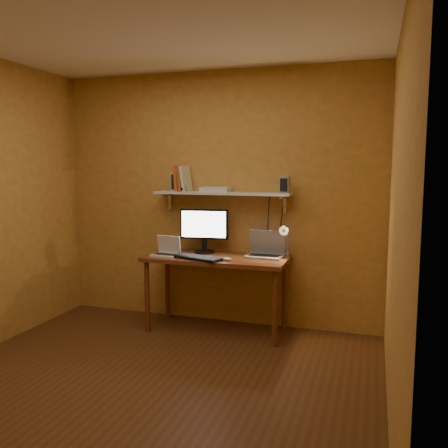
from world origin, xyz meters
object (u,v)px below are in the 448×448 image
(wall_shelf, at_px, (222,194))
(speaker_left, at_px, (176,182))
(router, at_px, (216,189))
(keyboard, at_px, (197,258))
(speaker_right, at_px, (285,185))
(monitor, at_px, (204,228))
(desk, at_px, (216,265))
(laptop, at_px, (266,250))
(desk_lamp, at_px, (285,237))
(mouse, at_px, (227,259))
(shelf_camera, at_px, (183,189))
(netbook, at_px, (167,250))

(wall_shelf, bearing_deg, speaker_left, -178.60)
(router, bearing_deg, keyboard, -99.92)
(speaker_left, xyz_separation_m, speaker_right, (1.14, -0.01, -0.02))
(monitor, relative_size, keyboard, 0.99)
(desk, relative_size, laptop, 3.78)
(wall_shelf, distance_m, desk_lamp, 0.77)
(mouse, distance_m, shelf_camera, 0.91)
(keyboard, xyz_separation_m, speaker_left, (-0.36, 0.35, 0.71))
(laptop, bearing_deg, monitor, -177.95)
(mouse, xyz_separation_m, desk_lamp, (0.50, 0.29, 0.19))
(desk, bearing_deg, speaker_left, 159.98)
(desk_lamp, bearing_deg, desk, -169.19)
(shelf_camera, bearing_deg, desk, -18.86)
(monitor, relative_size, laptop, 1.34)
(speaker_left, relative_size, router, 0.67)
(shelf_camera, relative_size, router, 0.32)
(shelf_camera, xyz_separation_m, router, (0.34, 0.06, -0.00))
(wall_shelf, distance_m, mouse, 0.71)
(desk, height_order, speaker_right, speaker_right)
(wall_shelf, xyz_separation_m, speaker_right, (0.64, -0.02, 0.10))
(desk_lamp, relative_size, speaker_right, 2.33)
(laptop, bearing_deg, desk, -159.24)
(keyboard, bearing_deg, mouse, 19.16)
(laptop, xyz_separation_m, mouse, (-0.30, -0.30, -0.05))
(speaker_right, bearing_deg, netbook, -159.88)
(keyboard, bearing_deg, netbook, -174.49)
(speaker_left, bearing_deg, speaker_right, -18.95)
(wall_shelf, height_order, router, router)
(desk_lamp, bearing_deg, monitor, 177.51)
(mouse, distance_m, router, 0.77)
(laptop, xyz_separation_m, speaker_right, (0.17, 0.04, 0.64))
(desk, distance_m, shelf_camera, 0.85)
(monitor, height_order, desk_lamp, monitor)
(monitor, distance_m, speaker_right, 0.94)
(desk_lamp, height_order, router, router)
(laptop, xyz_separation_m, netbook, (-0.95, -0.24, -0.01))
(wall_shelf, relative_size, shelf_camera, 14.72)
(desk_lamp, bearing_deg, wall_shelf, 174.12)
(speaker_right, bearing_deg, speaker_left, -174.07)
(netbook, bearing_deg, monitor, 49.10)
(speaker_right, relative_size, router, 0.55)
(laptop, bearing_deg, router, 177.76)
(shelf_camera, bearing_deg, speaker_right, 1.98)
(wall_shelf, relative_size, monitor, 2.83)
(netbook, height_order, speaker_right, speaker_right)
(desk, bearing_deg, keyboard, -128.27)
(mouse, bearing_deg, monitor, 132.89)
(desk, xyz_separation_m, keyboard, (-0.14, -0.17, 0.10))
(speaker_left, xyz_separation_m, router, (0.43, 0.02, -0.07))
(monitor, distance_m, netbook, 0.45)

